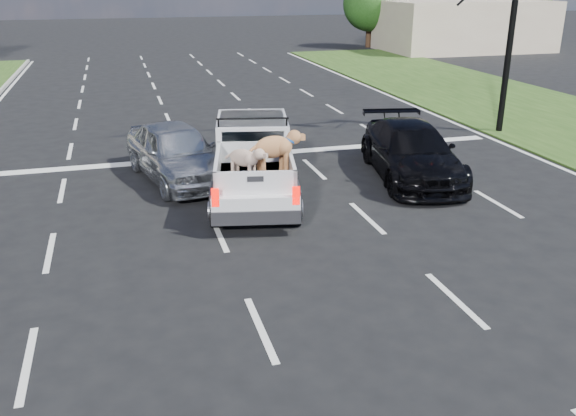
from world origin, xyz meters
name	(u,v)px	position (x,y,z in m)	size (l,w,h in m)	color
ground	(362,314)	(0.00, 0.00, 0.00)	(160.00, 160.00, 0.00)	black
road_markings	(268,190)	(0.00, 6.56, 0.01)	(17.75, 60.00, 0.01)	silver
building_right	(464,26)	(22.00, 34.00, 1.80)	(12.00, 7.00, 3.60)	#B7A98C
tree_far_d	(370,4)	(16.00, 38.00, 3.29)	(4.20, 4.20, 5.40)	#332114
tree_far_e	(462,3)	(24.00, 38.00, 3.29)	(4.20, 4.20, 5.40)	#332114
tree_far_f	(526,2)	(30.00, 38.00, 3.29)	(4.20, 4.20, 5.40)	#332114
pickup_truck	(254,159)	(-0.41, 6.32, 0.95)	(2.95, 5.63, 2.01)	black
silver_sedan	(176,152)	(-2.20, 8.11, 0.79)	(1.86, 4.63, 1.58)	#B3B6BB
black_coupe	(411,152)	(4.11, 6.57, 0.74)	(2.08, 5.12, 1.49)	black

